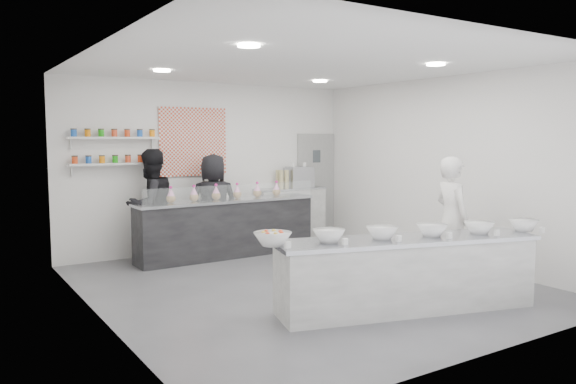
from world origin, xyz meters
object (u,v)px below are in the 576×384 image
object	(u,v)px
espresso_machine	(299,178)
staff_right	(214,205)
back_bar	(227,228)
staff_left	(151,205)
woman_prep	(452,220)
espresso_ledge	(290,215)
prep_counter	(406,274)

from	to	relation	value
espresso_machine	staff_right	size ratio (longest dim) A/B	0.29
back_bar	staff_left	distance (m)	1.32
espresso_machine	woman_prep	bearing A→B (deg)	-89.36
espresso_ledge	espresso_machine	distance (m)	0.75
espresso_machine	staff_right	world-z (taller)	staff_right
woman_prep	staff_left	size ratio (longest dim) A/B	0.96
back_bar	espresso_ledge	xyz separation A→B (m)	(1.63, 0.55, 0.04)
espresso_ledge	espresso_machine	xyz separation A→B (m)	(0.21, 0.00, 0.72)
prep_counter	staff_left	world-z (taller)	staff_left
prep_counter	staff_left	bearing A→B (deg)	126.80
espresso_ledge	woman_prep	size ratio (longest dim) A/B	0.81
back_bar	staff_left	bearing A→B (deg)	161.40
staff_right	woman_prep	bearing A→B (deg)	139.15
back_bar	prep_counter	bearing A→B (deg)	-84.85
prep_counter	espresso_ledge	bearing A→B (deg)	90.33
espresso_ledge	staff_right	xyz separation A→B (m)	(-1.75, -0.30, 0.35)
espresso_machine	staff_right	bearing A→B (deg)	-171.25
prep_counter	espresso_ledge	distance (m)	4.53
espresso_machine	staff_left	world-z (taller)	staff_left
espresso_ledge	back_bar	bearing A→B (deg)	-161.23
prep_counter	espresso_machine	xyz separation A→B (m)	(1.41, 4.37, 0.82)
espresso_ledge	espresso_machine	world-z (taller)	espresso_machine
woman_prep	staff_right	world-z (taller)	woman_prep
staff_left	staff_right	world-z (taller)	staff_left
back_bar	espresso_machine	xyz separation A→B (m)	(1.84, 0.55, 0.76)
back_bar	staff_left	xyz separation A→B (m)	(-1.19, 0.37, 0.43)
prep_counter	espresso_ledge	world-z (taller)	espresso_ledge
espresso_machine	woman_prep	size ratio (longest dim) A/B	0.29
prep_counter	woman_prep	bearing A→B (deg)	38.10
staff_left	espresso_machine	bearing A→B (deg)	163.30
espresso_machine	woman_prep	xyz separation A→B (m)	(0.04, -3.77, -0.37)
staff_right	prep_counter	bearing A→B (deg)	116.92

